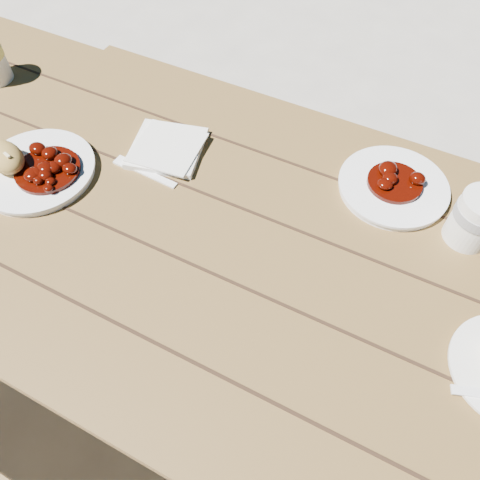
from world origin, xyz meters
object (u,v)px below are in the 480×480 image
at_px(bread_roll, 4,157).
at_px(second_plate, 393,187).
at_px(picnic_table, 220,278).
at_px(main_plate, 37,171).
at_px(coffee_cup, 476,219).

xyz_separation_m(bread_roll, second_plate, (0.74, 0.32, -0.04)).
xyz_separation_m(picnic_table, main_plate, (-0.41, -0.03, 0.17)).
relative_size(picnic_table, second_plate, 9.18).
bearing_deg(bread_roll, coffee_cup, 16.43).
distance_m(main_plate, coffee_cup, 0.87).
height_order(picnic_table, bread_roll, bread_roll).
height_order(bread_roll, coffee_cup, coffee_cup).
bearing_deg(coffee_cup, picnic_table, -153.45).
xyz_separation_m(picnic_table, bread_roll, (-0.47, -0.05, 0.20)).
bearing_deg(main_plate, picnic_table, 4.33).
relative_size(coffee_cup, second_plate, 0.49).
relative_size(main_plate, bread_roll, 2.26).
bearing_deg(bread_roll, main_plate, 19.98).
xyz_separation_m(picnic_table, coffee_cup, (0.42, 0.21, 0.22)).
distance_m(main_plate, bread_roll, 0.07).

